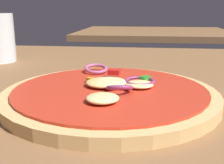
# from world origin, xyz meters

# --- Properties ---
(dining_table) EXTENTS (1.36, 1.03, 0.03)m
(dining_table) POSITION_xyz_m (0.00, 0.00, 0.01)
(dining_table) COLOR brown
(dining_table) RESTS_ON ground
(pizza) EXTENTS (0.29, 0.29, 0.03)m
(pizza) POSITION_xyz_m (-0.05, -0.01, 0.04)
(pizza) COLOR tan
(pizza) RESTS_ON dining_table
(background_table) EXTENTS (0.80, 0.63, 0.03)m
(background_table) POSITION_xyz_m (0.03, 1.20, 0.01)
(background_table) COLOR brown
(background_table) RESTS_ON ground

